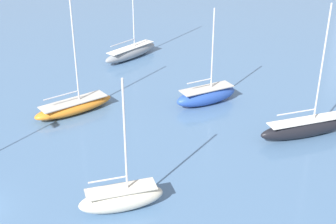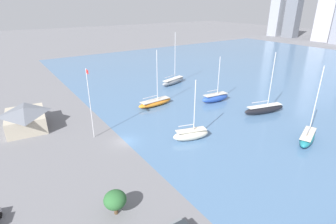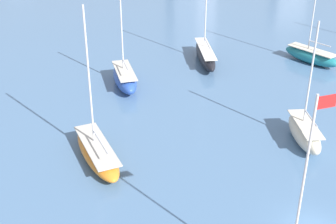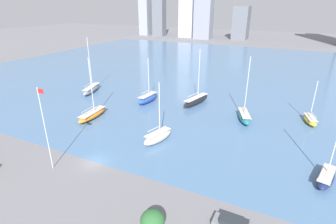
{
  "view_description": "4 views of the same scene",
  "coord_description": "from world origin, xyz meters",
  "px_view_note": "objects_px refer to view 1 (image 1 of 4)",
  "views": [
    {
      "loc": [
        34.69,
        -2.96,
        24.56
      ],
      "look_at": [
        0.89,
        18.77,
        4.6
      ],
      "focal_mm": 50.0,
      "sensor_mm": 36.0,
      "label": 1
    },
    {
      "loc": [
        40.32,
        -17.43,
        24.18
      ],
      "look_at": [
        0.8,
        9.22,
        4.14
      ],
      "focal_mm": 28.0,
      "sensor_mm": 36.0,
      "label": 2
    },
    {
      "loc": [
        -18.52,
        -20.86,
        23.17
      ],
      "look_at": [
        -6.12,
        13.96,
        3.88
      ],
      "focal_mm": 50.0,
      "sensor_mm": 36.0,
      "label": 3
    },
    {
      "loc": [
        27.22,
        -28.16,
        24.52
      ],
      "look_at": [
        5.28,
        17.39,
        3.52
      ],
      "focal_mm": 28.0,
      "sensor_mm": 36.0,
      "label": 4
    }
  ],
  "objects_px": {
    "sailboat_black": "(306,127)",
    "sailboat_cream": "(122,198)",
    "sailboat_orange": "(74,106)",
    "sailboat_blue": "(206,95)",
    "sailboat_gray": "(131,52)"
  },
  "relations": [
    {
      "from": "sailboat_orange",
      "to": "sailboat_black",
      "type": "bearing_deg",
      "value": 40.45
    },
    {
      "from": "sailboat_black",
      "to": "sailboat_orange",
      "type": "height_order",
      "value": "sailboat_black"
    },
    {
      "from": "sailboat_blue",
      "to": "sailboat_orange",
      "type": "bearing_deg",
      "value": -108.78
    },
    {
      "from": "sailboat_black",
      "to": "sailboat_blue",
      "type": "distance_m",
      "value": 12.83
    },
    {
      "from": "sailboat_blue",
      "to": "sailboat_gray",
      "type": "xyz_separation_m",
      "value": [
        -19.36,
        0.16,
        -0.11
      ]
    },
    {
      "from": "sailboat_blue",
      "to": "sailboat_gray",
      "type": "bearing_deg",
      "value": -175.45
    },
    {
      "from": "sailboat_black",
      "to": "sailboat_cream",
      "type": "distance_m",
      "value": 22.22
    },
    {
      "from": "sailboat_gray",
      "to": "sailboat_orange",
      "type": "xyz_separation_m",
      "value": [
        12.96,
        -14.67,
        -0.15
      ]
    },
    {
      "from": "sailboat_black",
      "to": "sailboat_gray",
      "type": "xyz_separation_m",
      "value": [
        -31.54,
        -3.86,
        -0.08
      ]
    },
    {
      "from": "sailboat_black",
      "to": "sailboat_orange",
      "type": "distance_m",
      "value": 26.24
    },
    {
      "from": "sailboat_cream",
      "to": "sailboat_gray",
      "type": "height_order",
      "value": "sailboat_gray"
    },
    {
      "from": "sailboat_black",
      "to": "sailboat_blue",
      "type": "bearing_deg",
      "value": -147.61
    },
    {
      "from": "sailboat_black",
      "to": "sailboat_cream",
      "type": "relative_size",
      "value": 1.22
    },
    {
      "from": "sailboat_gray",
      "to": "sailboat_cream",
      "type": "bearing_deg",
      "value": -46.73
    },
    {
      "from": "sailboat_blue",
      "to": "sailboat_orange",
      "type": "height_order",
      "value": "sailboat_orange"
    }
  ]
}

